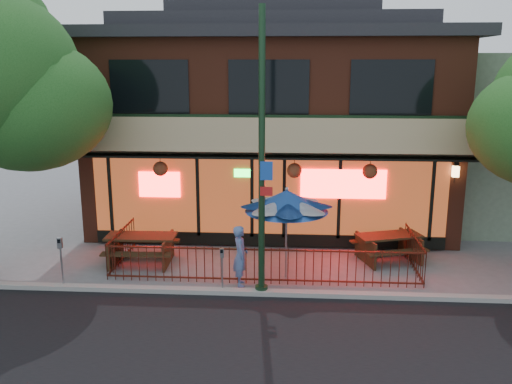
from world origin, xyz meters
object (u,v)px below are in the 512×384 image
street_light (262,172)px  picnic_table_left (141,245)px  parking_meter_near (222,263)px  parking_meter_far (61,254)px  picnic_table_right (388,244)px  patio_umbrella (287,201)px  pedestrian (240,256)px

street_light → picnic_table_left: street_light is taller
parking_meter_near → parking_meter_far: (-4.17, -0.00, 0.13)m
parking_meter_near → parking_meter_far: size_ratio=0.86×
street_light → parking_meter_near: (-1.00, 0.00, -2.35)m
street_light → picnic_table_right: bearing=35.8°
picnic_table_right → patio_umbrella: bearing=-153.6°
parking_meter_near → parking_meter_far: parking_meter_far is taller
picnic_table_right → parking_meter_near: (-4.60, -2.59, 0.27)m
pedestrian → picnic_table_left: bearing=55.1°
picnic_table_right → parking_meter_far: parking_meter_far is taller
pedestrian → parking_meter_far: bearing=86.1°
parking_meter_near → pedestrian: bearing=50.0°
parking_meter_far → picnic_table_left: bearing=50.4°
patio_umbrella → parking_meter_far: patio_umbrella is taller
picnic_table_left → parking_meter_far: parking_meter_far is taller
picnic_table_left → picnic_table_right: 7.23m
street_light → picnic_table_right: size_ratio=3.15×
street_light → picnic_table_right: 5.15m
pedestrian → parking_meter_far: pedestrian is taller
street_light → parking_meter_far: 5.63m
picnic_table_left → patio_umbrella: patio_umbrella is taller
picnic_table_right → pedestrian: size_ratio=1.37×
picnic_table_right → parking_meter_far: 9.15m
picnic_table_left → parking_meter_far: 2.48m
picnic_table_right → picnic_table_left: bearing=-174.5°
picnic_table_left → patio_umbrella: (4.20, -0.79, 1.60)m
patio_umbrella → parking_meter_far: 6.00m
picnic_table_right → parking_meter_near: bearing=-150.6°
picnic_table_left → picnic_table_right: (7.20, 0.70, -0.03)m
pedestrian → patio_umbrella: bearing=-73.2°
patio_umbrella → parking_meter_far: bearing=-169.2°
parking_meter_near → picnic_table_right: bearing=29.4°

